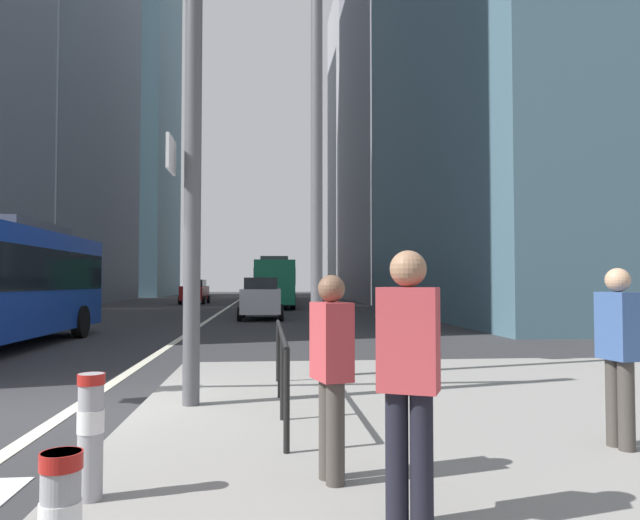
{
  "coord_description": "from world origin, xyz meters",
  "views": [
    {
      "loc": [
        2.6,
        -7.89,
        1.73
      ],
      "look_at": [
        6.21,
        31.39,
        3.22
      ],
      "focal_mm": 33.14,
      "sensor_mm": 36.0,
      "label": 1
    }
  ],
  "objects_px": {
    "city_bus_red_distant": "(270,281)",
    "car_receding_far": "(261,298)",
    "pedestrian_far": "(331,367)",
    "pedestrian_walking": "(409,372)",
    "city_bus_red_receding": "(273,281)",
    "car_oncoming_far": "(195,291)",
    "traffic_signal_gantry": "(44,98)",
    "street_lamp_post": "(317,74)",
    "car_receding_near": "(267,291)",
    "bollard_left": "(91,429)",
    "pedestrian_waiting": "(619,348)",
    "car_oncoming_mid": "(194,289)"
  },
  "relations": [
    {
      "from": "bollard_left",
      "to": "pedestrian_far",
      "type": "distance_m",
      "value": 1.85
    },
    {
      "from": "car_receding_near",
      "to": "car_oncoming_far",
      "type": "distance_m",
      "value": 7.31
    },
    {
      "from": "bollard_left",
      "to": "car_receding_near",
      "type": "bearing_deg",
      "value": 88.34
    },
    {
      "from": "car_oncoming_mid",
      "to": "traffic_signal_gantry",
      "type": "distance_m",
      "value": 59.26
    },
    {
      "from": "car_receding_far",
      "to": "pedestrian_waiting",
      "type": "xyz_separation_m",
      "value": [
        3.58,
        -22.41,
        0.11
      ]
    },
    {
      "from": "city_bus_red_receding",
      "to": "pedestrian_walking",
      "type": "distance_m",
      "value": 37.39
    },
    {
      "from": "bollard_left",
      "to": "pedestrian_waiting",
      "type": "bearing_deg",
      "value": 11.07
    },
    {
      "from": "city_bus_red_distant",
      "to": "pedestrian_far",
      "type": "relative_size",
      "value": 7.2
    },
    {
      "from": "car_oncoming_mid",
      "to": "street_lamp_post",
      "type": "xyz_separation_m",
      "value": [
        8.81,
        -56.8,
        4.3
      ]
    },
    {
      "from": "city_bus_red_receding",
      "to": "bollard_left",
      "type": "relative_size",
      "value": 12.32
    },
    {
      "from": "pedestrian_waiting",
      "to": "bollard_left",
      "type": "bearing_deg",
      "value": -168.93
    },
    {
      "from": "traffic_signal_gantry",
      "to": "pedestrian_far",
      "type": "height_order",
      "value": "traffic_signal_gantry"
    },
    {
      "from": "car_receding_near",
      "to": "pedestrian_far",
      "type": "height_order",
      "value": "car_receding_near"
    },
    {
      "from": "city_bus_red_distant",
      "to": "car_receding_far",
      "type": "height_order",
      "value": "city_bus_red_distant"
    },
    {
      "from": "street_lamp_post",
      "to": "city_bus_red_receding",
      "type": "bearing_deg",
      "value": 90.61
    },
    {
      "from": "city_bus_red_receding",
      "to": "street_lamp_post",
      "type": "xyz_separation_m",
      "value": [
        0.33,
        -31.24,
        3.45
      ]
    },
    {
      "from": "car_receding_far",
      "to": "pedestrian_walking",
      "type": "bearing_deg",
      "value": -87.3
    },
    {
      "from": "street_lamp_post",
      "to": "city_bus_red_distant",
      "type": "bearing_deg",
      "value": 90.44
    },
    {
      "from": "city_bus_red_distant",
      "to": "car_oncoming_mid",
      "type": "height_order",
      "value": "city_bus_red_distant"
    },
    {
      "from": "car_oncoming_mid",
      "to": "city_bus_red_distant",
      "type": "bearing_deg",
      "value": -27.0
    },
    {
      "from": "city_bus_red_distant",
      "to": "pedestrian_walking",
      "type": "distance_m",
      "value": 58.66
    },
    {
      "from": "city_bus_red_distant",
      "to": "city_bus_red_receding",
      "type": "bearing_deg",
      "value": -89.8
    },
    {
      "from": "car_receding_near",
      "to": "pedestrian_far",
      "type": "xyz_separation_m",
      "value": [
        0.4,
        -48.03,
        0.07
      ]
    },
    {
      "from": "car_oncoming_mid",
      "to": "car_oncoming_far",
      "type": "relative_size",
      "value": 0.89
    },
    {
      "from": "pedestrian_walking",
      "to": "city_bus_red_receding",
      "type": "bearing_deg",
      "value": 90.62
    },
    {
      "from": "car_oncoming_mid",
      "to": "car_receding_near",
      "type": "height_order",
      "value": "same"
    },
    {
      "from": "car_receding_near",
      "to": "street_lamp_post",
      "type": "height_order",
      "value": "street_lamp_post"
    },
    {
      "from": "car_receding_near",
      "to": "pedestrian_far",
      "type": "distance_m",
      "value": 48.03
    },
    {
      "from": "traffic_signal_gantry",
      "to": "pedestrian_waiting",
      "type": "xyz_separation_m",
      "value": [
        6.21,
        -2.37,
        -2.99
      ]
    },
    {
      "from": "car_receding_far",
      "to": "car_oncoming_far",
      "type": "xyz_separation_m",
      "value": [
        -5.5,
        20.53,
        0.0
      ]
    },
    {
      "from": "car_receding_far",
      "to": "pedestrian_far",
      "type": "relative_size",
      "value": 2.68
    },
    {
      "from": "pedestrian_far",
      "to": "traffic_signal_gantry",
      "type": "bearing_deg",
      "value": 137.74
    },
    {
      "from": "car_oncoming_far",
      "to": "pedestrian_walking",
      "type": "relative_size",
      "value": 2.54
    },
    {
      "from": "city_bus_red_receding",
      "to": "pedestrian_far",
      "type": "relative_size",
      "value": 6.85
    },
    {
      "from": "city_bus_red_distant",
      "to": "street_lamp_post",
      "type": "relative_size",
      "value": 1.47
    },
    {
      "from": "bollard_left",
      "to": "traffic_signal_gantry",
      "type": "bearing_deg",
      "value": 115.56
    },
    {
      "from": "city_bus_red_receding",
      "to": "bollard_left",
      "type": "xyz_separation_m",
      "value": [
        -1.79,
        -36.67,
        -1.18
      ]
    },
    {
      "from": "pedestrian_waiting",
      "to": "car_oncoming_mid",
      "type": "bearing_deg",
      "value": 100.47
    },
    {
      "from": "bollard_left",
      "to": "pedestrian_walking",
      "type": "distance_m",
      "value": 2.36
    },
    {
      "from": "city_bus_red_distant",
      "to": "bollard_left",
      "type": "bearing_deg",
      "value": -91.7
    },
    {
      "from": "car_receding_near",
      "to": "bollard_left",
      "type": "bearing_deg",
      "value": -91.66
    },
    {
      "from": "city_bus_red_distant",
      "to": "bollard_left",
      "type": "relative_size",
      "value": 12.95
    },
    {
      "from": "city_bus_red_receding",
      "to": "car_oncoming_mid",
      "type": "height_order",
      "value": "city_bus_red_receding"
    },
    {
      "from": "city_bus_red_receding",
      "to": "traffic_signal_gantry",
      "type": "relative_size",
      "value": 1.87
    },
    {
      "from": "car_oncoming_far",
      "to": "bollard_left",
      "type": "bearing_deg",
      "value": -84.22
    },
    {
      "from": "car_receding_far",
      "to": "traffic_signal_gantry",
      "type": "relative_size",
      "value": 0.73
    },
    {
      "from": "city_bus_red_receding",
      "to": "car_oncoming_far",
      "type": "xyz_separation_m",
      "value": [
        -6.23,
        7.16,
        -0.85
      ]
    },
    {
      "from": "pedestrian_walking",
      "to": "pedestrian_far",
      "type": "height_order",
      "value": "pedestrian_walking"
    },
    {
      "from": "street_lamp_post",
      "to": "pedestrian_walking",
      "type": "distance_m",
      "value": 7.4
    },
    {
      "from": "pedestrian_waiting",
      "to": "pedestrian_far",
      "type": "distance_m",
      "value": 2.93
    }
  ]
}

